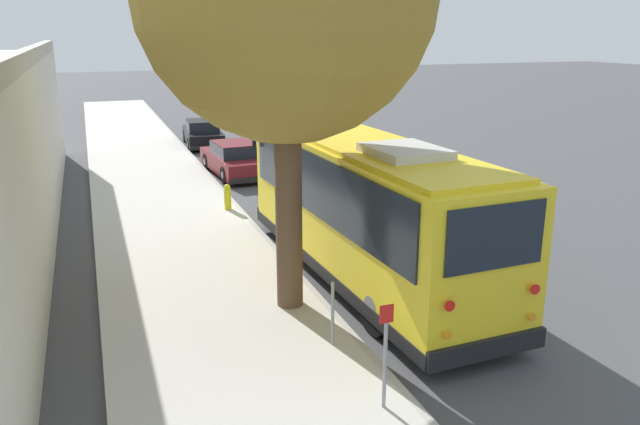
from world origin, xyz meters
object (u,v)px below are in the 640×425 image
at_px(sign_post_far, 333,313).
at_px(fire_hydrant, 228,197).
at_px(shuttle_bus, 366,204).
at_px(sign_post_near, 385,356).
at_px(parked_sedan_black, 203,134).
at_px(parked_sedan_maroon, 234,160).

bearing_deg(sign_post_far, fire_hydrant, -0.77).
height_order(shuttle_bus, sign_post_near, shuttle_bus).
bearing_deg(shuttle_bus, sign_post_far, 143.77).
xyz_separation_m(parked_sedan_black, sign_post_far, (-21.65, 1.56, 0.16)).
distance_m(sign_post_near, sign_post_far, 2.12).
bearing_deg(parked_sedan_black, fire_hydrant, 177.34).
distance_m(parked_sedan_black, sign_post_far, 21.70).
bearing_deg(sign_post_far, parked_sedan_maroon, -6.09).
bearing_deg(fire_hydrant, sign_post_far, 179.23).
distance_m(shuttle_bus, fire_hydrant, 6.80).
relative_size(parked_sedan_black, sign_post_near, 2.58).
height_order(shuttle_bus, parked_sedan_black, shuttle_bus).
height_order(sign_post_near, sign_post_far, sign_post_near).
bearing_deg(parked_sedan_maroon, sign_post_far, 170.47).
relative_size(parked_sedan_black, sign_post_far, 3.59).
bearing_deg(sign_post_near, sign_post_far, -0.00).
relative_size(shuttle_bus, sign_post_near, 5.59).
relative_size(parked_sedan_maroon, sign_post_near, 2.76).
xyz_separation_m(parked_sedan_maroon, sign_post_near, (-16.76, 1.56, 0.39)).
xyz_separation_m(sign_post_near, fire_hydrant, (11.43, -0.12, -0.46)).
bearing_deg(parked_sedan_black, shuttle_bus, -174.81).
xyz_separation_m(sign_post_far, fire_hydrant, (9.32, -0.12, -0.20)).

